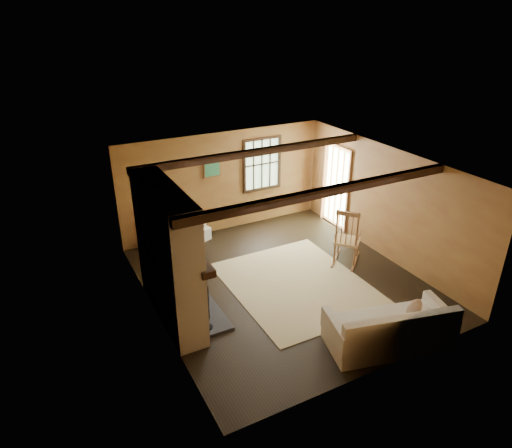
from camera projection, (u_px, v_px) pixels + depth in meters
ground at (283, 282)px, 9.03m from camera, size 5.50×5.50×0.00m
room_envelope at (288, 199)px, 8.62m from camera, size 5.02×5.52×2.44m
fireplace at (170, 260)px, 7.62m from camera, size 1.02×2.30×2.40m
rug at (297, 284)px, 8.95m from camera, size 2.50×3.00×0.01m
rocking_chair at (347, 240)px, 9.55m from camera, size 0.97×0.94×1.23m
sofa at (390, 331)px, 7.21m from camera, size 2.11×1.31×0.79m
firewood_pile at (154, 242)px, 10.29m from camera, size 0.68×0.12×0.25m
laundry_basket at (198, 234)px, 10.59m from camera, size 0.60×0.53×0.30m
basket_pillow at (197, 225)px, 10.48m from camera, size 0.50×0.46×0.20m
armchair at (177, 238)px, 10.01m from camera, size 1.02×1.02×0.68m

